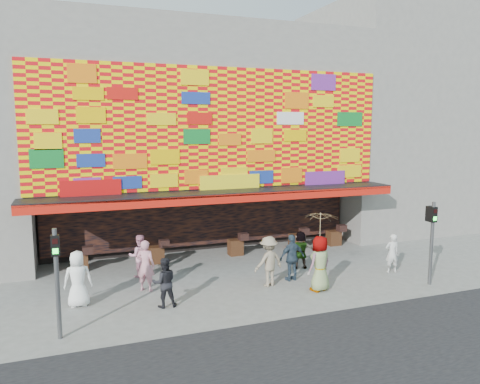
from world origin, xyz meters
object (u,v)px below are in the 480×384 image
Objects in this scene: ped_f at (301,250)px; ped_g at (320,264)px; signal_right at (432,234)px; ped_a at (78,279)px; signal_left at (57,271)px; ped_d at (269,261)px; ped_b at (146,266)px; ped_i at (139,256)px; ped_h at (392,253)px; parasol at (321,227)px; ped_e at (292,258)px; ped_c at (164,282)px.

ped_g reaches higher than ped_f.
ped_a is (-11.86, 2.22, -0.97)m from signal_right.
signal_left is 7.24m from ped_d.
ped_d is at bearing 178.91° from ped_a.
ped_b is 1.11× the size of ped_i.
ped_g reaches higher than ped_h.
ped_b is at bearing 24.36° from ped_f.
ped_g is (8.37, 0.82, -0.90)m from signal_left.
parasol is at bearing 168.49° from signal_right.
signal_left is 12.21m from ped_h.
ped_d is 1.08m from ped_e.
ped_a reaches higher than ped_c.
ped_g is at bearing 22.14° from ped_h.
signal_right is 1.98× the size of ped_h.
signal_right is at bearing 150.20° from ped_g.
ped_i is at bearing -132.32° from ped_a.
ped_h is 9.69m from ped_i.
signal_left is 1.74× the size of ped_e.
ped_a reaches higher than ped_h.
ped_g reaches higher than ped_i.
ped_a is 8.06m from parasol.
ped_a is at bearing -16.47° from ped_d.
ped_h is at bearing 163.95° from ped_d.
ped_f is (6.21, 0.46, -0.14)m from ped_b.
signal_right reaches higher than ped_d.
signal_left is at bearing 78.26° from ped_b.
ped_a is (0.54, 2.22, -0.97)m from signal_left.
ped_f is (-3.43, 3.37, -1.10)m from signal_right.
ped_f is at bearing -170.31° from ped_a.
signal_left is 8.31m from ped_e.
ped_e reaches higher than ped_c.
ped_f is at bearing 20.59° from signal_left.
ped_e is (7.43, -0.09, -0.03)m from ped_a.
ped_b is (2.76, 2.91, -0.97)m from signal_left.
ped_d reaches higher than ped_i.
ped_c is 0.88× the size of ped_d.
ped_d is 0.93× the size of ped_g.
parasol reaches higher than ped_d.
ped_d is at bearing 8.07° from ped_e.
signal_left is 1.98× the size of ped_f.
ped_h is at bearing 168.01° from ped_e.
ped_f is (5.91, 2.14, -0.03)m from ped_c.
signal_right is at bearing -11.51° from parasol.
ped_b is 1.18× the size of ped_f.
ped_i is at bearing -51.89° from ped_g.
ped_d is (3.86, 0.65, 0.10)m from ped_c.
signal_right is 1.98× the size of ped_f.
ped_d is at bearing 161.01° from signal_right.
ped_h is at bearing 170.92° from ped_f.
signal_right is 1.68× the size of ped_a.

